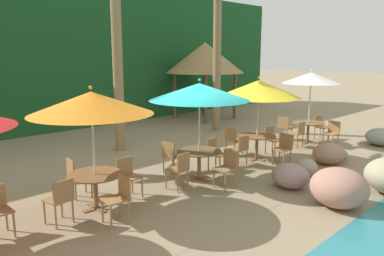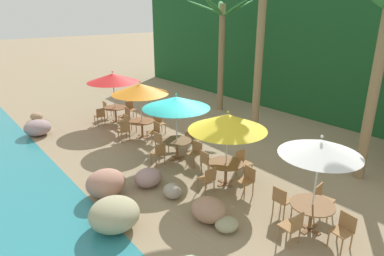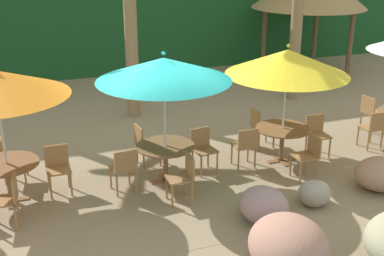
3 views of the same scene
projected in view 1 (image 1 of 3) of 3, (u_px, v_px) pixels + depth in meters
ground_plane at (189, 177)px, 9.64m from camera, size 120.00×120.00×0.00m
terrace_deck at (189, 177)px, 9.64m from camera, size 18.00×5.20×0.01m
foliage_backdrop at (34, 56)px, 15.35m from camera, size 28.00×2.40×6.00m
rock_seawall at (341, 179)px, 8.47m from camera, size 15.97×3.21×0.82m
umbrella_orange at (91, 103)px, 7.26m from camera, size 2.39×2.39×2.49m
dining_table_orange at (95, 180)px, 7.56m from camera, size 1.10×1.10×0.74m
chair_orange_seaward at (128, 174)px, 8.23m from camera, size 0.43×0.43×0.87m
chair_orange_inland at (76, 175)px, 8.19m from camera, size 0.48×0.48×0.87m
chair_orange_left at (61, 198)px, 6.86m from camera, size 0.47×0.48×0.87m
chair_orange_right at (120, 196)px, 6.97m from camera, size 0.47×0.47×0.87m
umbrella_teal at (199, 92)px, 9.07m from camera, size 2.43×2.43×2.51m
dining_table_teal at (199, 156)px, 9.37m from camera, size 1.10×1.10×0.74m
chair_teal_seaward at (215, 152)px, 10.11m from camera, size 0.48×0.48×0.87m
chair_teal_inland at (171, 155)px, 9.83m from camera, size 0.48×0.47×0.87m
chair_teal_left at (180, 168)px, 8.68m from camera, size 0.47×0.47×0.87m
chair_teal_right at (228, 166)px, 8.84m from camera, size 0.44×0.43×0.87m
umbrella_yellow at (259, 89)px, 10.88m from camera, size 2.42×2.42×2.46m
dining_table_yellow at (257, 139)px, 11.16m from camera, size 1.10×1.10×0.74m
chair_yellow_seaward at (272, 138)px, 11.80m from camera, size 0.44×0.44×0.87m
chair_yellow_inland at (233, 139)px, 11.71m from camera, size 0.43×0.42×0.87m
chair_yellow_left at (240, 148)px, 10.55m from camera, size 0.44×0.44×0.87m
chair_yellow_right at (284, 147)px, 10.65m from camera, size 0.43×0.42×0.87m
umbrella_white at (311, 78)px, 12.97m from camera, size 1.94×1.94×2.58m
dining_table_white at (308, 126)px, 13.28m from camera, size 1.10×1.10×0.74m
chair_white_seaward at (320, 125)px, 13.88m from camera, size 0.47×0.47×0.87m
chair_white_inland at (284, 126)px, 13.73m from camera, size 0.48×0.48×0.87m
chair_white_left at (298, 132)px, 12.65m from camera, size 0.42×0.43×0.87m
chair_white_right at (332, 132)px, 12.74m from camera, size 0.45×0.44×0.87m
palm_tree_second at (115, 3)px, 11.57m from camera, size 2.83×2.87×6.89m
palm_tree_third at (217, 26)px, 14.83m from camera, size 3.12×3.15×6.04m
palapa_hut at (205, 58)px, 18.06m from camera, size 3.74×3.74×3.63m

